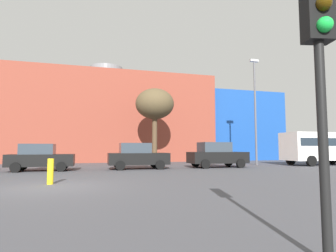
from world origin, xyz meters
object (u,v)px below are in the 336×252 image
at_px(parked_car_2, 40,157).
at_px(street_lamp, 255,105).
at_px(parked_car_3, 138,156).
at_px(parked_car_4, 217,155).
at_px(white_bus, 322,146).
at_px(bollard_yellow_1, 50,171).
at_px(traffic_light_near_right, 320,47).
at_px(bare_tree_0, 155,105).

relative_size(parked_car_2, street_lamp, 0.43).
distance_m(parked_car_3, street_lamp, 11.45).
height_order(parked_car_4, white_bus, white_bus).
relative_size(parked_car_2, bollard_yellow_1, 3.88).
bearing_deg(bollard_yellow_1, parked_car_4, 33.86).
bearing_deg(white_bus, street_lamp, 163.60).
relative_size(parked_car_3, white_bus, 0.60).
bearing_deg(street_lamp, traffic_light_near_right, -120.79).
bearing_deg(parked_car_2, bollard_yellow_1, -77.52).
bearing_deg(parked_car_4, street_lamp, 21.91).
xyz_separation_m(parked_car_2, white_bus, (21.92, 0.27, 0.78)).
bearing_deg(white_bus, traffic_light_near_right, -134.35).
relative_size(parked_car_4, bare_tree_0, 0.64).
bearing_deg(street_lamp, parked_car_4, -158.09).
height_order(parked_car_2, bollard_yellow_1, parked_car_2).
bearing_deg(parked_car_2, parked_car_3, 0.00).
xyz_separation_m(white_bus, bare_tree_0, (-13.50, 4.60, 3.66)).
xyz_separation_m(traffic_light_near_right, bare_tree_0, (2.46, 20.93, 2.55)).
bearing_deg(white_bus, parked_car_2, -179.28).
height_order(parked_car_4, traffic_light_near_right, traffic_light_near_right).
distance_m(parked_car_4, street_lamp, 6.46).
bearing_deg(parked_car_4, parked_car_2, -180.00).
distance_m(white_bus, traffic_light_near_right, 22.85).
bearing_deg(bare_tree_0, white_bus, -18.83).
height_order(parked_car_2, bare_tree_0, bare_tree_0).
bearing_deg(parked_car_2, bare_tree_0, 30.10).
distance_m(parked_car_2, parked_car_3, 6.14).
distance_m(traffic_light_near_right, street_lamp, 20.95).
distance_m(parked_car_4, bare_tree_0, 7.48).
bearing_deg(bollard_yellow_1, white_bus, 19.76).
xyz_separation_m(bollard_yellow_1, street_lamp, (15.05, 8.87, 4.62)).
distance_m(parked_car_3, traffic_light_near_right, 16.16).
bearing_deg(street_lamp, white_bus, -16.40).
distance_m(parked_car_4, bollard_yellow_1, 12.64).
bearing_deg(bare_tree_0, parked_car_2, -149.90).
bearing_deg(parked_car_2, parked_car_4, 0.00).
xyz_separation_m(parked_car_4, street_lamp, (4.56, 1.83, 4.20)).
bearing_deg(parked_car_2, traffic_light_near_right, -69.63).
bearing_deg(street_lamp, parked_car_3, -170.07).
relative_size(bare_tree_0, street_lamp, 0.73).
distance_m(bare_tree_0, bollard_yellow_1, 14.55).
height_order(parked_car_2, street_lamp, street_lamp).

